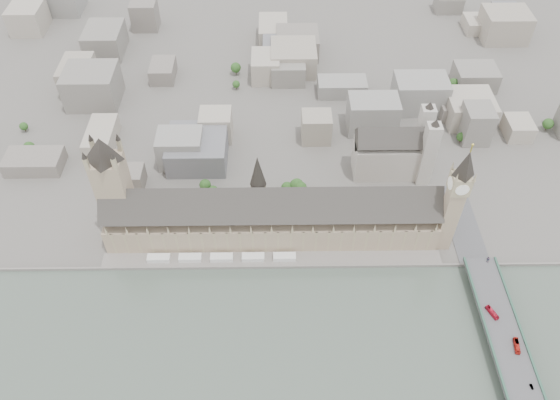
{
  "coord_description": "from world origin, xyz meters",
  "views": [
    {
      "loc": [
        3.1,
        -274.33,
        348.25
      ],
      "look_at": [
        6.95,
        35.35,
        25.34
      ],
      "focal_mm": 35.0,
      "sensor_mm": 36.0,
      "label": 1
    }
  ],
  "objects_px": {
    "red_bus_south": "(517,346)",
    "car_approach": "(488,260)",
    "victoria_tower": "(112,183)",
    "red_bus_north": "(492,312)",
    "palace_of_westminster": "(272,216)",
    "car_silver": "(532,387)",
    "westminster_abbey": "(395,151)",
    "elizabeth_tower": "(456,194)",
    "westminster_bridge": "(505,346)"
  },
  "relations": [
    {
      "from": "victoria_tower",
      "to": "car_silver",
      "type": "height_order",
      "value": "victoria_tower"
    },
    {
      "from": "westminster_abbey",
      "to": "red_bus_south",
      "type": "relative_size",
      "value": 5.57
    },
    {
      "from": "palace_of_westminster",
      "to": "elizabeth_tower",
      "type": "xyz_separation_m",
      "value": [
        138.0,
        -11.7,
        35.38
      ]
    },
    {
      "from": "red_bus_south",
      "to": "car_silver",
      "type": "bearing_deg",
      "value": -79.49
    },
    {
      "from": "palace_of_westminster",
      "to": "car_silver",
      "type": "relative_size",
      "value": 68.78
    },
    {
      "from": "westminster_bridge",
      "to": "car_silver",
      "type": "xyz_separation_m",
      "value": [
        5.63,
        -32.39,
        5.76
      ]
    },
    {
      "from": "westminster_abbey",
      "to": "car_approach",
      "type": "height_order",
      "value": "westminster_abbey"
    },
    {
      "from": "westminster_abbey",
      "to": "red_bus_south",
      "type": "height_order",
      "value": "westminster_abbey"
    },
    {
      "from": "red_bus_south",
      "to": "car_approach",
      "type": "height_order",
      "value": "red_bus_south"
    },
    {
      "from": "elizabeth_tower",
      "to": "westminster_abbey",
      "type": "bearing_deg",
      "value": 107.29
    },
    {
      "from": "palace_of_westminster",
      "to": "car_approach",
      "type": "distance_m",
      "value": 172.31
    },
    {
      "from": "palace_of_westminster",
      "to": "elizabeth_tower",
      "type": "relative_size",
      "value": 2.47
    },
    {
      "from": "westminster_bridge",
      "to": "red_bus_south",
      "type": "bearing_deg",
      "value": -38.77
    },
    {
      "from": "victoria_tower",
      "to": "palace_of_westminster",
      "type": "bearing_deg",
      "value": -2.96
    },
    {
      "from": "palace_of_westminster",
      "to": "car_approach",
      "type": "relative_size",
      "value": 56.33
    },
    {
      "from": "red_bus_south",
      "to": "red_bus_north",
      "type": "bearing_deg",
      "value": 118.3
    },
    {
      "from": "westminster_bridge",
      "to": "westminster_abbey",
      "type": "bearing_deg",
      "value": 105.64
    },
    {
      "from": "red_bus_north",
      "to": "red_bus_south",
      "type": "distance_m",
      "value": 27.94
    },
    {
      "from": "victoria_tower",
      "to": "westminster_abbey",
      "type": "height_order",
      "value": "victoria_tower"
    },
    {
      "from": "elizabeth_tower",
      "to": "car_silver",
      "type": "xyz_separation_m",
      "value": [
        29.63,
        -127.89,
        -47.2
      ]
    },
    {
      "from": "red_bus_north",
      "to": "car_approach",
      "type": "bearing_deg",
      "value": 54.12
    },
    {
      "from": "westminster_bridge",
      "to": "car_silver",
      "type": "relative_size",
      "value": 84.35
    },
    {
      "from": "red_bus_south",
      "to": "car_approach",
      "type": "distance_m",
      "value": 74.26
    },
    {
      "from": "victoria_tower",
      "to": "red_bus_north",
      "type": "height_order",
      "value": "victoria_tower"
    },
    {
      "from": "victoria_tower",
      "to": "elizabeth_tower",
      "type": "bearing_deg",
      "value": -3.96
    },
    {
      "from": "palace_of_westminster",
      "to": "red_bus_north",
      "type": "bearing_deg",
      "value": -28.3
    },
    {
      "from": "westminster_bridge",
      "to": "victoria_tower",
      "type": "bearing_deg",
      "value": 158.22
    },
    {
      "from": "palace_of_westminster",
      "to": "westminster_bridge",
      "type": "xyz_separation_m",
      "value": [
        162.0,
        -107.2,
        -17.58
      ]
    },
    {
      "from": "westminster_bridge",
      "to": "red_bus_south",
      "type": "xyz_separation_m",
      "value": [
        4.66,
        -3.75,
        6.82
      ]
    },
    {
      "from": "red_bus_north",
      "to": "elizabeth_tower",
      "type": "bearing_deg",
      "value": 81.48
    },
    {
      "from": "car_silver",
      "to": "car_approach",
      "type": "xyz_separation_m",
      "value": [
        0.31,
        102.88,
        0.05
      ]
    },
    {
      "from": "car_silver",
      "to": "car_approach",
      "type": "distance_m",
      "value": 102.88
    },
    {
      "from": "palace_of_westminster",
      "to": "car_approach",
      "type": "height_order",
      "value": "palace_of_westminster"
    },
    {
      "from": "victoria_tower",
      "to": "car_approach",
      "type": "xyz_separation_m",
      "value": [
        289.94,
        -43.01,
        -44.27
      ]
    },
    {
      "from": "victoria_tower",
      "to": "car_silver",
      "type": "bearing_deg",
      "value": -26.73
    },
    {
      "from": "elizabeth_tower",
      "to": "car_silver",
      "type": "bearing_deg",
      "value": -76.95
    },
    {
      "from": "elizabeth_tower",
      "to": "car_silver",
      "type": "relative_size",
      "value": 27.9
    },
    {
      "from": "red_bus_south",
      "to": "car_silver",
      "type": "xyz_separation_m",
      "value": [
        0.97,
        -28.64,
        -1.07
      ]
    },
    {
      "from": "westminster_abbey",
      "to": "red_bus_north",
      "type": "distance_m",
      "value": 167.03
    },
    {
      "from": "victoria_tower",
      "to": "red_bus_north",
      "type": "xyz_separation_m",
      "value": [
        279.23,
        -90.94,
        -43.27
      ]
    },
    {
      "from": "elizabeth_tower",
      "to": "car_approach",
      "type": "distance_m",
      "value": 61.2
    },
    {
      "from": "victoria_tower",
      "to": "westminster_abbey",
      "type": "xyz_separation_m",
      "value": [
        232.92,
        69.0,
        -30.12
      ]
    },
    {
      "from": "westminster_abbey",
      "to": "red_bus_north",
      "type": "height_order",
      "value": "westminster_abbey"
    },
    {
      "from": "victoria_tower",
      "to": "car_approach",
      "type": "bearing_deg",
      "value": -8.44
    },
    {
      "from": "red_bus_north",
      "to": "car_silver",
      "type": "distance_m",
      "value": 55.93
    },
    {
      "from": "elizabeth_tower",
      "to": "car_approach",
      "type": "xyz_separation_m",
      "value": [
        29.94,
        -25.01,
        -47.15
      ]
    },
    {
      "from": "red_bus_north",
      "to": "westminster_bridge",
      "type": "bearing_deg",
      "value": -101.35
    },
    {
      "from": "victoria_tower",
      "to": "westminster_bridge",
      "type": "relative_size",
      "value": 0.31
    },
    {
      "from": "westminster_bridge",
      "to": "car_silver",
      "type": "bearing_deg",
      "value": -80.13
    },
    {
      "from": "palace_of_westminster",
      "to": "car_approach",
      "type": "xyz_separation_m",
      "value": [
        167.94,
        -36.71,
        -11.77
      ]
    }
  ]
}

